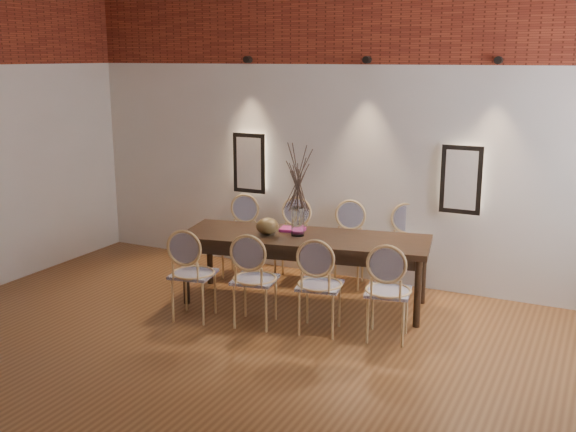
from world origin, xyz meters
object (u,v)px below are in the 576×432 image
at_px(chair_far_d, 404,250).
at_px(vase, 298,222).
at_px(chair_far_a, 240,238).
at_px(bowl, 267,226).
at_px(chair_far_c, 347,246).
at_px(chair_near_c, 320,285).
at_px(dining_table, 304,270).
at_px(chair_far_b, 292,242).
at_px(chair_near_b, 255,279).
at_px(book, 293,229).
at_px(chair_near_a, 193,274).
at_px(chair_near_d, 388,291).

height_order(chair_far_d, vase, vase).
relative_size(chair_far_a, bowl, 3.92).
bearing_deg(chair_far_c, vase, 60.14).
height_order(chair_near_c, chair_far_a, same).
height_order(dining_table, chair_far_b, chair_far_b).
distance_m(chair_near_b, book, 0.92).
bearing_deg(book, vase, -47.88).
bearing_deg(chair_far_b, chair_far_a, 0.00).
xyz_separation_m(chair_far_c, vase, (-0.26, -0.76, 0.43)).
height_order(chair_near_c, chair_far_b, same).
xyz_separation_m(chair_near_b, vase, (0.12, 0.73, 0.43)).
distance_m(chair_near_a, chair_near_d, 1.95).
height_order(dining_table, book, book).
height_order(chair_near_b, chair_far_d, same).
bearing_deg(chair_near_b, book, 80.32).
distance_m(chair_far_d, book, 1.30).
height_order(chair_far_a, book, chair_far_a).
relative_size(chair_far_b, vase, 3.13).
relative_size(chair_near_a, chair_far_a, 1.00).
relative_size(dining_table, chair_near_b, 2.76).
height_order(chair_near_a, book, chair_near_a).
distance_m(chair_near_a, chair_far_c, 1.91).
distance_m(chair_near_b, chair_far_a, 1.54).
bearing_deg(dining_table, chair_far_b, 114.96).
distance_m(chair_far_c, bowl, 1.10).
bearing_deg(chair_near_d, book, 143.13).
relative_size(dining_table, chair_far_c, 2.76).
bearing_deg(chair_far_d, chair_near_b, 47.04).
height_order(chair_near_b, chair_far_a, same).
bearing_deg(vase, bowl, -160.44).
height_order(chair_near_a, chair_far_b, same).
distance_m(chair_near_d, chair_far_d, 1.39).
relative_size(dining_table, vase, 8.66).
distance_m(chair_far_b, bowl, 0.84).
bearing_deg(chair_near_c, chair_far_c, 90.00).
relative_size(chair_far_a, chair_far_b, 1.00).
bearing_deg(chair_near_c, dining_table, 114.96).
height_order(chair_near_b, bowl, chair_near_b).
bearing_deg(chair_near_a, chair_near_c, -0.00).
xyz_separation_m(chair_far_b, bowl, (0.07, -0.75, 0.37)).
height_order(chair_near_a, chair_far_a, same).
relative_size(chair_near_a, chair_near_b, 1.00).
relative_size(chair_near_a, bowl, 3.92).
distance_m(chair_near_c, chair_far_b, 1.54).
distance_m(chair_far_a, chair_far_c, 1.30).
bearing_deg(vase, chair_far_d, 44.24).
relative_size(chair_far_d, vase, 3.13).
bearing_deg(book, chair_far_d, 35.42).
distance_m(dining_table, chair_far_c, 0.78).
bearing_deg(book, chair_near_d, -26.22).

